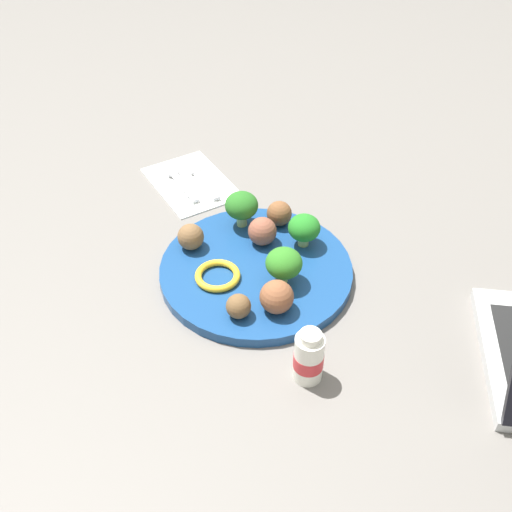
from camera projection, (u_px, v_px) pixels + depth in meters
The scene contains 15 objects.
ground_plane at pixel (256, 274), 0.89m from camera, with size 4.00×4.00×0.00m, color slate.
plate at pixel (256, 270), 0.89m from camera, with size 0.28×0.28×0.02m, color navy.
broccoli_floret_back_right at pixel (284, 263), 0.84m from camera, with size 0.05×0.05×0.06m.
broccoli_floret_front_right at pixel (242, 206), 0.93m from camera, with size 0.05×0.05×0.06m.
broccoli_floret_back_left at pixel (304, 228), 0.90m from camera, with size 0.05×0.05×0.05m.
meatball_mid_left at pixel (262, 231), 0.91m from camera, with size 0.04×0.04×0.04m, color brown.
meatball_center at pixel (277, 297), 0.81m from camera, with size 0.05×0.05×0.05m, color brown.
meatball_near_rim at pixel (191, 237), 0.90m from camera, with size 0.04×0.04×0.04m, color brown.
meatball_front_left at pixel (238, 306), 0.80m from camera, with size 0.03×0.03×0.03m, color brown.
meatball_front_right at pixel (279, 213), 0.95m from camera, with size 0.04×0.04×0.04m, color brown.
pepper_ring_back_left at pixel (218, 276), 0.86m from camera, with size 0.06×0.06×0.01m, color yellow.
napkin at pixel (191, 182), 1.07m from camera, with size 0.17×0.12×0.01m, color white.
fork at pixel (180, 181), 1.06m from camera, with size 0.12×0.03×0.01m.
knife at pixel (198, 175), 1.08m from camera, with size 0.15×0.03×0.01m.
yogurt_bottle at pixel (309, 357), 0.73m from camera, with size 0.04×0.04×0.08m.
Camera 1 is at (-0.54, 0.37, 0.61)m, focal length 42.86 mm.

